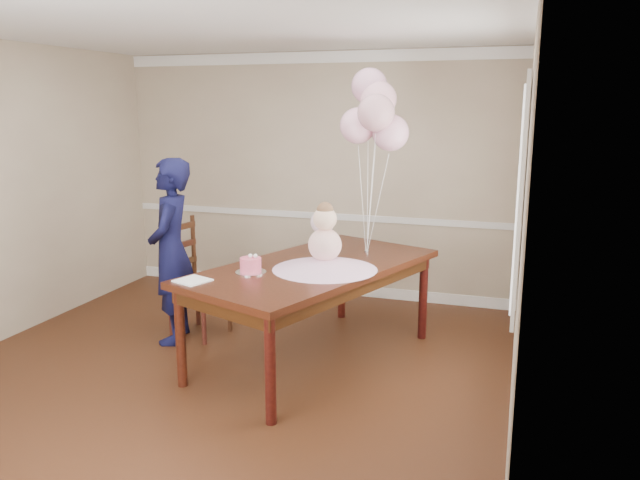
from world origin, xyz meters
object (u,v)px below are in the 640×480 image
at_px(birthday_cake, 251,265).
at_px(woman, 171,251).
at_px(dining_table_top, 313,268).
at_px(dining_chair_seat, 199,285).

xyz_separation_m(birthday_cake, woman, (-0.98, 0.44, -0.06)).
distance_m(dining_table_top, dining_chair_seat, 1.27).
height_order(birthday_cake, woman, woman).
bearing_deg(birthday_cake, dining_chair_seat, 142.27).
bearing_deg(dining_table_top, woman, -161.38).
xyz_separation_m(birthday_cake, dining_chair_seat, (-0.82, 0.63, -0.42)).
xyz_separation_m(dining_chair_seat, woman, (-0.16, -0.19, 0.35)).
bearing_deg(dining_chair_seat, woman, -119.38).
relative_size(birthday_cake, dining_chair_seat, 0.35).
distance_m(birthday_cake, woman, 1.08).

